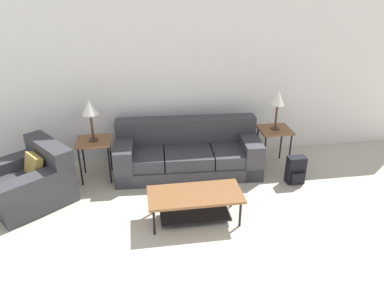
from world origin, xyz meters
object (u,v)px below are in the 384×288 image
(side_table_left, at_px, (94,145))
(table_lamp_left, at_px, (90,109))
(table_lamp_right, at_px, (278,99))
(backpack, at_px, (296,170))
(armchair, at_px, (31,182))
(coffee_table, at_px, (195,200))
(side_table_right, at_px, (274,133))
(couch, at_px, (188,154))

(side_table_left, height_order, table_lamp_left, table_lamp_left)
(table_lamp_right, distance_m, backpack, 1.13)
(backpack, bearing_deg, armchair, 178.14)
(coffee_table, xyz_separation_m, side_table_left, (-1.34, 1.31, 0.27))
(armchair, distance_m, coffee_table, 2.35)
(table_lamp_left, relative_size, backpack, 1.47)
(side_table_left, relative_size, side_table_right, 1.00)
(side_table_left, bearing_deg, table_lamp_right, -0.00)
(armchair, height_order, side_table_right, armchair)
(side_table_right, bearing_deg, table_lamp_right, -90.00)
(coffee_table, height_order, side_table_left, side_table_left)
(armchair, height_order, backpack, armchair)
(coffee_table, xyz_separation_m, backpack, (1.67, 0.70, -0.09))
(side_table_right, relative_size, table_lamp_right, 1.02)
(table_lamp_right, bearing_deg, armchair, -172.66)
(side_table_left, xyz_separation_m, table_lamp_right, (2.86, -0.00, 0.58))
(armchair, height_order, coffee_table, armchair)
(couch, relative_size, table_lamp_left, 3.62)
(side_table_left, xyz_separation_m, side_table_right, (2.86, 0.00, 0.00))
(couch, distance_m, coffee_table, 1.32)
(couch, distance_m, side_table_left, 1.46)
(table_lamp_right, bearing_deg, table_lamp_left, 180.00)
(coffee_table, distance_m, side_table_left, 1.89)
(side_table_right, bearing_deg, couch, 179.46)
(coffee_table, distance_m, side_table_right, 2.02)
(side_table_left, bearing_deg, table_lamp_left, -63.43)
(couch, xyz_separation_m, coffee_table, (-0.09, -1.32, 0.00))
(armchair, xyz_separation_m, table_lamp_right, (3.72, 0.48, 0.87))
(armchair, distance_m, table_lamp_right, 3.85)
(coffee_table, relative_size, side_table_right, 1.86)
(side_table_right, bearing_deg, side_table_left, 180.00)
(couch, bearing_deg, table_lamp_right, -0.54)
(table_lamp_left, xyz_separation_m, table_lamp_right, (2.86, 0.00, 0.00))
(table_lamp_right, bearing_deg, side_table_left, 180.00)
(coffee_table, distance_m, table_lamp_right, 2.18)
(side_table_left, bearing_deg, side_table_right, 0.00)
(coffee_table, xyz_separation_m, side_table_right, (1.52, 1.31, 0.27))
(couch, height_order, table_lamp_left, table_lamp_left)
(table_lamp_left, bearing_deg, side_table_right, 0.00)
(couch, xyz_separation_m, table_lamp_left, (-1.43, -0.01, 0.86))
(coffee_table, relative_size, side_table_left, 1.86)
(couch, bearing_deg, side_table_left, -179.46)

